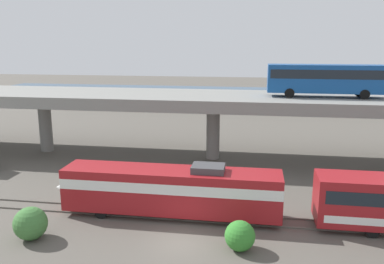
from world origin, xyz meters
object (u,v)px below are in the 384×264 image
parked_car_2 (330,99)px  transit_bus_on_overpass (326,78)px  parked_car_0 (132,94)px  parked_car_1 (166,96)px  parked_car_3 (212,95)px  parked_car_4 (199,96)px  train_locomotive (161,188)px

parked_car_2 → transit_bus_on_overpass: bearing=-101.2°
parked_car_0 → parked_car_1: same height
parked_car_3 → parked_car_4: (-2.21, -2.70, -0.00)m
transit_bus_on_overpass → parked_car_2: transit_bus_on_overpass is taller
train_locomotive → parked_car_1: train_locomotive is taller
transit_bus_on_overpass → parked_car_2: (6.90, 34.89, -6.84)m
transit_bus_on_overpass → train_locomotive: bearing=48.3°
transit_bus_on_overpass → parked_car_1: size_ratio=2.79×
parked_car_0 → parked_car_2: (39.23, -0.39, -0.00)m
train_locomotive → parked_car_1: size_ratio=4.09×
parked_car_2 → parked_car_3: size_ratio=0.89×
parked_car_2 → parked_car_4: 25.07m
transit_bus_on_overpass → parked_car_0: bearing=-47.5°
parked_car_2 → train_locomotive: bearing=-112.5°
parked_car_0 → parked_car_3: (16.38, 1.69, 0.00)m
transit_bus_on_overpass → parked_car_2: size_ratio=2.95×
parked_car_1 → parked_car_2: 31.67m
parked_car_3 → parked_car_4: size_ratio=1.03×
parked_car_2 → parked_car_3: 22.94m
train_locomotive → transit_bus_on_overpass: (14.11, 15.86, 7.20)m
parked_car_2 → parked_car_4: size_ratio=0.91×
parked_car_0 → train_locomotive: bearing=109.6°
parked_car_4 → parked_car_3: bearing=-129.4°
parked_car_0 → parked_car_2: bearing=179.4°
parked_car_0 → parked_car_1: size_ratio=1.03×
parked_car_1 → parked_car_4: bearing=5.9°
parked_car_2 → parked_car_3: same height
train_locomotive → parked_car_3: train_locomotive is taller
parked_car_0 → parked_car_3: size_ratio=0.98×
transit_bus_on_overpass → parked_car_4: 39.38m
parked_car_1 → parked_car_2: bearing=2.4°
train_locomotive → parked_car_0: bearing=-70.4°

